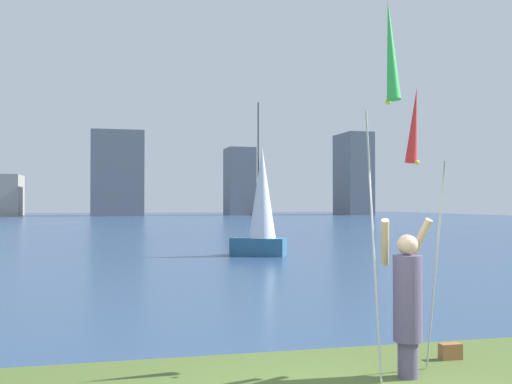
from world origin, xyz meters
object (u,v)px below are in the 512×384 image
object	(u,v)px
person	(407,299)
kite_flag_right	(415,133)
kite_flag_left	(390,61)
bag	(450,351)
sailboat_1	(261,207)

from	to	relation	value
person	kite_flag_right	distance (m)	2.20
kite_flag_left	kite_flag_right	xyz separation A→B (m)	(0.83, 0.96, -0.70)
person	bag	world-z (taller)	person
kite_flag_right	kite_flag_left	bearing A→B (deg)	-131.00
kite_flag_left	sailboat_1	distance (m)	17.43
kite_flag_right	sailboat_1	xyz separation A→B (m)	(2.05, 16.13, -1.10)
kite_flag_left	bag	world-z (taller)	kite_flag_left
kite_flag_left	kite_flag_right	world-z (taller)	kite_flag_left
kite_flag_right	sailboat_1	distance (m)	16.30
person	sailboat_1	distance (m)	16.91
person	kite_flag_left	xyz separation A→B (m)	(-0.42, -0.39, 2.78)
kite_flag_right	bag	world-z (taller)	kite_flag_right
kite_flag_right	bag	xyz separation A→B (m)	(0.55, 0.07, -2.92)
kite_flag_left	sailboat_1	bearing A→B (deg)	80.43
bag	sailboat_1	size ratio (longest dim) A/B	0.05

